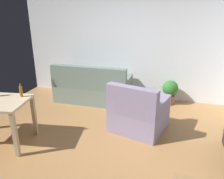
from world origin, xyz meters
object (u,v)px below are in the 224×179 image
at_px(couch, 93,89).
at_px(bottle_amber, 21,91).
at_px(armchair, 138,114).
at_px(potted_plant, 170,91).

height_order(couch, bottle_amber, bottle_amber).
height_order(armchair, bottle_amber, bottle_amber).
bearing_deg(potted_plant, bottle_amber, -137.27).
distance_m(potted_plant, bottle_amber, 3.21).
bearing_deg(armchair, bottle_amber, 38.18).
relative_size(potted_plant, bottle_amber, 2.57).
xyz_separation_m(couch, armchair, (1.27, -1.07, 0.01)).
height_order(couch, potted_plant, couch).
xyz_separation_m(couch, potted_plant, (1.79, 0.31, 0.02)).
bearing_deg(armchair, potted_plant, -95.90).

